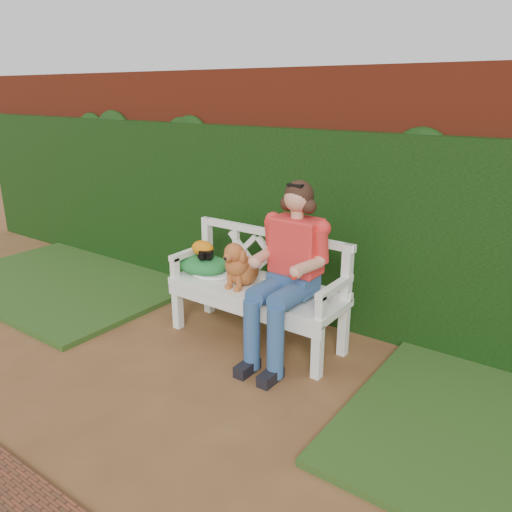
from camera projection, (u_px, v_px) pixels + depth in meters
The scene contains 11 objects.
ground at pixel (169, 392), 3.49m from camera, with size 60.00×60.00×0.00m, color brown.
brick_wall at pixel (310, 194), 4.61m from camera, with size 10.00×0.30×2.20m, color maroon.
ivy_hedge at pixel (297, 225), 4.52m from camera, with size 10.00×0.18×1.70m, color #1A3C11.
grass_left at pixel (72, 279), 5.51m from camera, with size 2.60×2.00×0.05m, color #183410.
garden_bench at pixel (256, 314), 4.15m from camera, with size 1.58×0.60×0.48m, color white, non-canonical shape.
seated_woman at pixel (292, 274), 3.80m from camera, with size 0.57×0.77×1.36m, color #E53B3D, non-canonical shape.
dog at pixel (241, 263), 4.05m from camera, with size 0.26×0.35×0.39m, color #955335, non-canonical shape.
tennis_racket at pixel (208, 272), 4.37m from camera, with size 0.71×0.30×0.03m, color silver, non-canonical shape.
green_bag at pixel (203, 264), 4.38m from camera, with size 0.47×0.36×0.16m, color #276A35, non-canonical shape.
camera_item at pixel (206, 254), 4.27m from camera, with size 0.10×0.08×0.07m, color black.
baseball_glove at pixel (203, 248), 4.33m from camera, with size 0.21×0.16×0.13m, color orange.
Camera 1 is at (2.26, -2.08, 2.01)m, focal length 35.00 mm.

